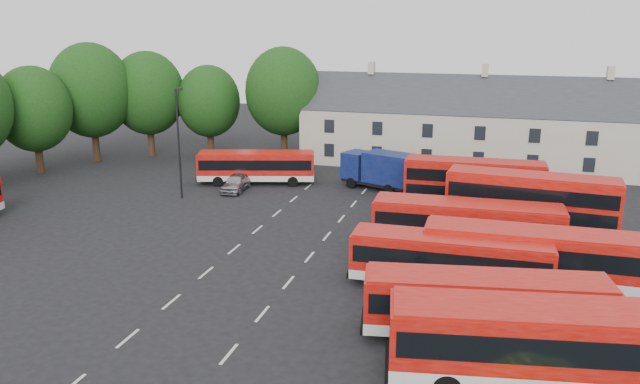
# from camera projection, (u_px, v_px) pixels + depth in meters

# --- Properties ---
(ground) EXTENTS (140.00, 140.00, 0.00)m
(ground) POSITION_uv_depth(u_px,v_px,m) (221.00, 260.00, 37.61)
(ground) COLOR black
(ground) RESTS_ON ground
(lane_markings) EXTENTS (5.15, 33.80, 0.01)m
(lane_markings) POSITION_uv_depth(u_px,v_px,m) (271.00, 253.00, 38.80)
(lane_markings) COLOR beige
(lane_markings) RESTS_ON ground
(treeline) EXTENTS (29.92, 32.59, 12.01)m
(treeline) POSITION_uv_depth(u_px,v_px,m) (104.00, 100.00, 59.31)
(treeline) COLOR black
(treeline) RESTS_ON ground
(terrace_houses) EXTENTS (35.70, 7.13, 10.06)m
(terrace_houses) POSITION_uv_depth(u_px,v_px,m) (481.00, 129.00, 60.68)
(terrace_houses) COLOR beige
(terrace_houses) RESTS_ON ground
(bus_row_a) EXTENTS (12.58, 4.77, 3.47)m
(bus_row_a) POSITION_uv_depth(u_px,v_px,m) (550.00, 340.00, 23.94)
(bus_row_a) COLOR silver
(bus_row_a) RESTS_ON ground
(bus_row_b) EXTENTS (11.08, 4.17, 3.06)m
(bus_row_b) POSITION_uv_depth(u_px,v_px,m) (486.00, 302.00, 27.82)
(bus_row_b) COLOR silver
(bus_row_b) RESTS_ON ground
(bus_row_c) EXTENTS (10.54, 2.56, 2.97)m
(bus_row_c) POSITION_uv_depth(u_px,v_px,m) (450.00, 258.00, 33.17)
(bus_row_c) COLOR silver
(bus_row_c) RESTS_ON ground
(bus_row_d) EXTENTS (11.43, 2.70, 3.23)m
(bus_row_d) POSITION_uv_depth(u_px,v_px,m) (532.00, 253.00, 33.44)
(bus_row_d) COLOR silver
(bus_row_d) RESTS_ON ground
(bus_row_e) EXTENTS (11.54, 2.97, 3.24)m
(bus_row_e) POSITION_uv_depth(u_px,v_px,m) (467.00, 223.00, 38.44)
(bus_row_e) COLOR silver
(bus_row_e) RESTS_ON ground
(bus_dd_south) EXTENTS (10.95, 3.46, 4.41)m
(bus_dd_south) POSITION_uv_depth(u_px,v_px,m) (531.00, 202.00, 40.69)
(bus_dd_south) COLOR silver
(bus_dd_south) RESTS_ON ground
(bus_dd_north) EXTENTS (10.13, 2.59, 4.13)m
(bus_dd_north) POSITION_uv_depth(u_px,v_px,m) (474.00, 184.00, 46.06)
(bus_dd_north) COLOR silver
(bus_dd_north) RESTS_ON ground
(bus_north) EXTENTS (10.43, 4.99, 2.88)m
(bus_north) POSITION_uv_depth(u_px,v_px,m) (256.00, 165.00, 54.97)
(bus_north) COLOR silver
(bus_north) RESTS_ON ground
(box_truck) EXTENTS (7.86, 4.89, 3.29)m
(box_truck) POSITION_uv_depth(u_px,v_px,m) (386.00, 170.00, 52.65)
(box_truck) COLOR black
(box_truck) RESTS_ON ground
(silver_car) EXTENTS (1.99, 4.32, 1.43)m
(silver_car) POSITION_uv_depth(u_px,v_px,m) (236.00, 183.00, 52.91)
(silver_car) COLOR #9DA0A4
(silver_car) RESTS_ON ground
(lamppost) EXTENTS (0.62, 0.30, 8.92)m
(lamppost) POSITION_uv_depth(u_px,v_px,m) (179.00, 141.00, 49.69)
(lamppost) COLOR black
(lamppost) RESTS_ON ground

